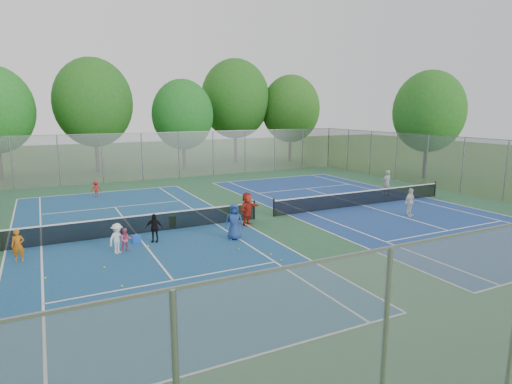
% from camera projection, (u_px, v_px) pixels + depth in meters
% --- Properties ---
extents(ground, '(120.00, 120.00, 0.00)m').
position_uv_depth(ground, '(264.00, 218.00, 23.74)').
color(ground, '#30581B').
rests_on(ground, ground).
extents(court_pad, '(32.00, 32.00, 0.01)m').
position_uv_depth(court_pad, '(264.00, 218.00, 23.74)').
color(court_pad, '#2A5939').
rests_on(court_pad, ground).
extents(court_left, '(10.97, 23.77, 0.01)m').
position_uv_depth(court_left, '(136.00, 234.00, 20.65)').
color(court_left, navy).
rests_on(court_left, court_pad).
extents(court_right, '(10.97, 23.77, 0.01)m').
position_uv_depth(court_right, '(363.00, 205.00, 26.83)').
color(court_right, navy).
rests_on(court_right, court_pad).
extents(net_left, '(12.87, 0.10, 0.91)m').
position_uv_depth(net_left, '(136.00, 225.00, 20.57)').
color(net_left, black).
rests_on(net_left, ground).
extents(net_right, '(12.87, 0.10, 0.91)m').
position_uv_depth(net_right, '(363.00, 198.00, 26.75)').
color(net_right, black).
rests_on(net_right, ground).
extents(fence_north, '(32.00, 0.10, 4.00)m').
position_uv_depth(fence_north, '(179.00, 155.00, 37.39)').
color(fence_north, gray).
rests_on(fence_north, ground).
extents(fence_east, '(0.10, 32.00, 4.00)m').
position_uv_depth(fence_east, '(463.00, 165.00, 30.43)').
color(fence_east, gray).
rests_on(fence_east, ground).
extents(tree_nl, '(7.20, 7.20, 10.69)m').
position_uv_depth(tree_nl, '(93.00, 103.00, 40.01)').
color(tree_nl, '#443326').
rests_on(tree_nl, ground).
extents(tree_nc, '(6.00, 6.00, 8.85)m').
position_uv_depth(tree_nc, '(183.00, 115.00, 42.01)').
color(tree_nc, '#443326').
rests_on(tree_nc, ground).
extents(tree_nr, '(7.60, 7.60, 11.42)m').
position_uv_depth(tree_nr, '(235.00, 99.00, 47.41)').
color(tree_nr, '#443326').
rests_on(tree_nr, ground).
extents(tree_ne, '(6.60, 6.60, 9.77)m').
position_uv_depth(tree_ne, '(291.00, 109.00, 48.52)').
color(tree_ne, '#443326').
rests_on(tree_ne, ground).
extents(tree_side_e, '(6.00, 6.00, 9.20)m').
position_uv_depth(tree_side_e, '(429.00, 112.00, 36.30)').
color(tree_side_e, '#443326').
rests_on(tree_side_e, ground).
extents(ball_crate, '(0.39, 0.39, 0.31)m').
position_uv_depth(ball_crate, '(136.00, 239.00, 19.40)').
color(ball_crate, blue).
rests_on(ball_crate, ground).
extents(ball_hopper, '(0.32, 0.32, 0.61)m').
position_uv_depth(ball_hopper, '(172.00, 221.00, 21.85)').
color(ball_hopper, green).
rests_on(ball_hopper, ground).
extents(student_a, '(0.50, 0.35, 1.30)m').
position_uv_depth(student_a, '(18.00, 246.00, 16.88)').
color(student_a, '#C26412').
rests_on(student_a, ground).
extents(student_b, '(0.51, 0.41, 1.02)m').
position_uv_depth(student_b, '(126.00, 240.00, 18.07)').
color(student_b, '#D7537D').
rests_on(student_b, ground).
extents(student_c, '(0.96, 0.87, 1.30)m').
position_uv_depth(student_c, '(117.00, 239.00, 17.80)').
color(student_c, silver).
rests_on(student_c, ground).
extents(student_d, '(0.84, 0.63, 1.32)m').
position_uv_depth(student_d, '(154.00, 228.00, 19.32)').
color(student_d, black).
rests_on(student_d, ground).
extents(student_e, '(0.98, 0.84, 1.70)m').
position_uv_depth(student_e, '(234.00, 222.00, 19.69)').
color(student_e, navy).
rests_on(student_e, ground).
extents(student_f, '(1.64, 1.34, 1.75)m').
position_uv_depth(student_f, '(247.00, 209.00, 22.09)').
color(student_f, '#B22719').
rests_on(student_f, ground).
extents(child_far_baseline, '(0.73, 0.42, 1.12)m').
position_uv_depth(child_far_baseline, '(96.00, 189.00, 29.35)').
color(child_far_baseline, '#B21919').
rests_on(child_far_baseline, ground).
extents(instructor, '(0.68, 0.47, 1.76)m').
position_uv_depth(instructor, '(387.00, 183.00, 29.86)').
color(instructor, '#939396').
rests_on(instructor, ground).
extents(teen_court_b, '(1.00, 0.60, 1.60)m').
position_uv_depth(teen_court_b, '(410.00, 202.00, 24.00)').
color(teen_court_b, silver).
rests_on(teen_court_b, ground).
extents(tennis_ball_0, '(0.07, 0.07, 0.07)m').
position_uv_depth(tennis_ball_0, '(281.00, 261.00, 16.95)').
color(tennis_ball_0, '#C1E134').
rests_on(tennis_ball_0, ground).
extents(tennis_ball_1, '(0.07, 0.07, 0.07)m').
position_uv_depth(tennis_ball_1, '(104.00, 268.00, 16.19)').
color(tennis_ball_1, '#D4E435').
rests_on(tennis_ball_1, ground).
extents(tennis_ball_2, '(0.07, 0.07, 0.07)m').
position_uv_depth(tennis_ball_2, '(271.00, 255.00, 17.66)').
color(tennis_ball_2, '#CCE735').
rests_on(tennis_ball_2, ground).
extents(tennis_ball_3, '(0.07, 0.07, 0.07)m').
position_uv_depth(tennis_ball_3, '(239.00, 250.00, 18.30)').
color(tennis_ball_3, '#B4DB32').
rests_on(tennis_ball_3, ground).
extents(tennis_ball_4, '(0.07, 0.07, 0.07)m').
position_uv_depth(tennis_ball_4, '(45.00, 278.00, 15.19)').
color(tennis_ball_4, '#DFEF37').
rests_on(tennis_ball_4, ground).
extents(tennis_ball_5, '(0.07, 0.07, 0.07)m').
position_uv_depth(tennis_ball_5, '(116.00, 244.00, 19.07)').
color(tennis_ball_5, gold).
rests_on(tennis_ball_5, ground).
extents(tennis_ball_6, '(0.07, 0.07, 0.07)m').
position_uv_depth(tennis_ball_6, '(230.00, 232.00, 20.95)').
color(tennis_ball_6, '#BFE435').
rests_on(tennis_ball_6, ground).
extents(tennis_ball_7, '(0.07, 0.07, 0.07)m').
position_uv_depth(tennis_ball_7, '(148.00, 247.00, 18.69)').
color(tennis_ball_7, yellow).
rests_on(tennis_ball_7, ground).
extents(tennis_ball_8, '(0.07, 0.07, 0.07)m').
position_uv_depth(tennis_ball_8, '(157.00, 238.00, 19.99)').
color(tennis_ball_8, '#DAE735').
rests_on(tennis_ball_8, ground).
extents(tennis_ball_9, '(0.07, 0.07, 0.07)m').
position_uv_depth(tennis_ball_9, '(122.00, 287.00, 14.48)').
color(tennis_ball_9, '#CBE635').
rests_on(tennis_ball_9, ground).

